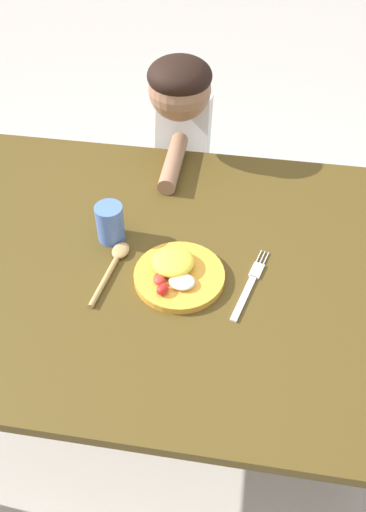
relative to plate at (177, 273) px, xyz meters
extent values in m
plane|color=beige|center=(-0.04, 0.05, -0.77)|extent=(8.00, 8.00, 0.00)
cube|color=#4E3C16|center=(-0.04, 0.05, -0.03)|extent=(1.45, 0.94, 0.03)
cube|color=#563C0C|center=(-0.70, 0.46, -0.41)|extent=(0.05, 0.05, 0.72)
cylinder|color=gold|center=(0.01, 0.00, -0.01)|extent=(0.21, 0.21, 0.02)
ellipsoid|color=yellow|center=(-0.01, 0.02, 0.02)|extent=(0.10, 0.10, 0.03)
ellipsoid|color=red|center=(-0.03, -0.03, 0.01)|extent=(0.03, 0.04, 0.02)
ellipsoid|color=red|center=(-0.02, -0.07, 0.01)|extent=(0.04, 0.04, 0.02)
ellipsoid|color=#F1E5CE|center=(0.02, -0.03, 0.01)|extent=(0.06, 0.05, 0.02)
cube|color=silver|center=(0.16, -0.04, -0.01)|extent=(0.05, 0.14, 0.01)
cube|color=silver|center=(0.18, 0.05, -0.01)|extent=(0.04, 0.05, 0.01)
cylinder|color=silver|center=(0.21, 0.09, -0.01)|extent=(0.01, 0.04, 0.00)
cylinder|color=silver|center=(0.20, 0.10, -0.01)|extent=(0.01, 0.04, 0.00)
cylinder|color=silver|center=(0.19, 0.10, -0.01)|extent=(0.01, 0.04, 0.00)
cylinder|color=tan|center=(-0.17, -0.05, -0.01)|extent=(0.03, 0.16, 0.01)
ellipsoid|color=tan|center=(-0.15, 0.06, -0.01)|extent=(0.05, 0.06, 0.02)
cylinder|color=#4F75CD|center=(-0.19, 0.11, 0.03)|extent=(0.07, 0.07, 0.10)
cube|color=#494174|center=(-0.08, 0.65, -0.50)|extent=(0.17, 0.13, 0.53)
cube|color=white|center=(-0.08, 0.59, -0.07)|extent=(0.16, 0.22, 0.37)
sphere|color=#9E7051|center=(-0.08, 0.54, 0.18)|extent=(0.18, 0.18, 0.18)
ellipsoid|color=black|center=(-0.08, 0.54, 0.22)|extent=(0.18, 0.18, 0.10)
cylinder|color=#9E7051|center=(-0.08, 0.42, 0.01)|extent=(0.05, 0.24, 0.05)
camera|label=1|loc=(0.14, -0.82, 0.91)|focal=36.78mm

